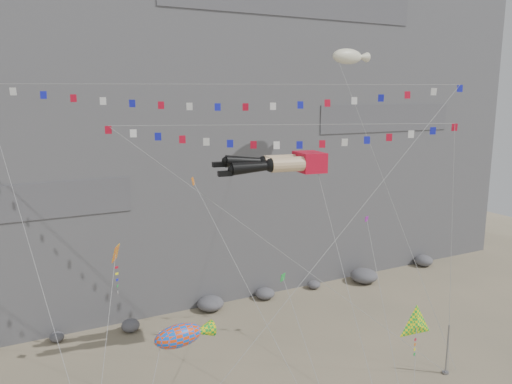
# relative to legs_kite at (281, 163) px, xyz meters

# --- Properties ---
(cliff) EXTENTS (80.00, 28.00, 50.00)m
(cliff) POSITION_rel_legs_kite_xyz_m (-1.29, 26.27, 9.34)
(cliff) COLOR slate
(cliff) RESTS_ON ground
(talus_boulders) EXTENTS (60.00, 3.00, 1.20)m
(talus_boulders) POSITION_rel_legs_kite_xyz_m (-1.29, 11.27, -15.06)
(talus_boulders) COLOR #5E5E63
(talus_boulders) RESTS_ON ground
(anchor_pole_right) EXTENTS (0.12, 0.12, 3.91)m
(anchor_pole_right) POSITION_rel_legs_kite_xyz_m (10.17, -7.31, -13.70)
(anchor_pole_right) COLOR gray
(anchor_pole_right) RESTS_ON ground
(legs_kite) EXTENTS (8.35, 15.49, 20.81)m
(legs_kite) POSITION_rel_legs_kite_xyz_m (0.00, 0.00, 0.00)
(legs_kite) COLOR red
(legs_kite) RESTS_ON ground
(flag_banner_upper) EXTENTS (33.12, 19.57, 27.83)m
(flag_banner_upper) POSITION_rel_legs_kite_xyz_m (-2.40, 3.44, 5.65)
(flag_banner_upper) COLOR red
(flag_banner_upper) RESTS_ON ground
(flag_banner_lower) EXTENTS (23.69, 11.81, 22.09)m
(flag_banner_lower) POSITION_rel_legs_kite_xyz_m (0.46, -0.19, 2.77)
(flag_banner_lower) COLOR red
(flag_banner_lower) RESTS_ON ground
(harlequin_kite) EXTENTS (4.20, 6.62, 13.19)m
(harlequin_kite) POSITION_rel_legs_kite_xyz_m (-12.72, -2.99, -4.12)
(harlequin_kite) COLOR red
(harlequin_kite) RESTS_ON ground
(fish_windsock) EXTENTS (6.75, 5.80, 9.59)m
(fish_windsock) POSITION_rel_legs_kite_xyz_m (-9.90, -5.44, -8.79)
(fish_windsock) COLOR #F3410C
(fish_windsock) RESTS_ON ground
(delta_kite) EXTENTS (4.16, 3.23, 8.19)m
(delta_kite) POSITION_rel_legs_kite_xyz_m (4.22, -9.89, -9.32)
(delta_kite) COLOR #FFEF0D
(delta_kite) RESTS_ON ground
(blimp_windsock) EXTENTS (4.45, 14.96, 27.68)m
(blimp_windsock) POSITION_rel_legs_kite_xyz_m (10.50, 6.45, 8.26)
(blimp_windsock) COLOR #F1ECC6
(blimp_windsock) RESTS_ON ground
(small_kite_a) EXTENTS (4.23, 13.99, 20.17)m
(small_kite_a) POSITION_rel_legs_kite_xyz_m (-6.54, 0.35, -1.17)
(small_kite_a) COLOR orange
(small_kite_a) RESTS_ON ground
(small_kite_b) EXTENTS (6.06, 11.95, 16.60)m
(small_kite_b) POSITION_rel_legs_kite_xyz_m (7.47, -0.91, -5.20)
(small_kite_b) COLOR purple
(small_kite_b) RESTS_ON ground
(small_kite_c) EXTENTS (1.10, 8.13, 11.67)m
(small_kite_c) POSITION_rel_legs_kite_xyz_m (-2.62, -4.98, -6.80)
(small_kite_c) COLOR green
(small_kite_c) RESTS_ON ground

